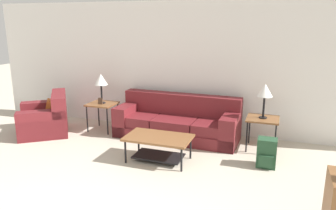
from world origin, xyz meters
name	(u,v)px	position (x,y,z in m)	size (l,w,h in m)	color
wall_back	(186,68)	(0.00, 4.62, 1.30)	(8.96, 0.06, 2.60)	white
couch	(177,123)	(-0.01, 4.09, 0.30)	(2.39, 0.91, 0.82)	maroon
armchair	(46,119)	(-2.61, 3.49, 0.29)	(1.36, 1.40, 0.80)	maroon
coffee_table	(158,143)	(0.04, 2.93, 0.31)	(1.05, 0.63, 0.41)	brown
side_table_left	(102,106)	(-1.60, 4.00, 0.52)	(0.55, 0.52, 0.57)	brown
side_table_right	(263,121)	(1.58, 4.00, 0.52)	(0.55, 0.52, 0.57)	brown
table_lamp_left	(101,80)	(-1.60, 4.00, 1.05)	(0.26, 0.26, 0.61)	black
table_lamp_right	(265,91)	(1.58, 4.00, 1.05)	(0.26, 0.26, 0.61)	black
backpack	(267,153)	(1.71, 3.28, 0.22)	(0.29, 0.31, 0.46)	#23472D
picture_frame	(100,101)	(-1.59, 3.92, 0.64)	(0.10, 0.04, 0.13)	#4C3828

